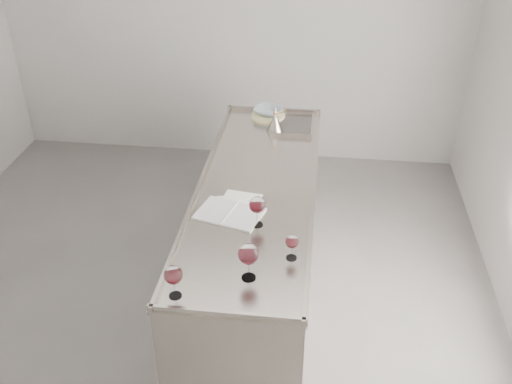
# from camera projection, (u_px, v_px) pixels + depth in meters

# --- Properties ---
(room_shell) EXTENTS (4.54, 5.04, 2.84)m
(room_shell) POSITION_uv_depth(u_px,v_px,m) (163.00, 139.00, 3.25)
(room_shell) COLOR #595654
(room_shell) RESTS_ON ground
(counter) EXTENTS (0.77, 2.42, 0.97)m
(counter) POSITION_uv_depth(u_px,v_px,m) (257.00, 244.00, 3.95)
(counter) COLOR #9E958E
(counter) RESTS_ON ground
(wine_glass_left) EXTENTS (0.09, 0.09, 0.18)m
(wine_glass_left) POSITION_uv_depth(u_px,v_px,m) (173.00, 276.00, 2.75)
(wine_glass_left) COLOR white
(wine_glass_left) RESTS_ON counter
(wine_glass_middle) EXTENTS (0.10, 0.10, 0.19)m
(wine_glass_middle) POSITION_uv_depth(u_px,v_px,m) (257.00, 205.00, 3.26)
(wine_glass_middle) COLOR white
(wine_glass_middle) RESTS_ON counter
(wine_glass_right) EXTENTS (0.11, 0.11, 0.21)m
(wine_glass_right) POSITION_uv_depth(u_px,v_px,m) (248.00, 255.00, 2.85)
(wine_glass_right) COLOR white
(wine_glass_right) RESTS_ON counter
(wine_glass_small) EXTENTS (0.07, 0.07, 0.15)m
(wine_glass_small) POSITION_uv_depth(u_px,v_px,m) (292.00, 242.00, 3.01)
(wine_glass_small) COLOR white
(wine_glass_small) RESTS_ON counter
(notebook) EXTENTS (0.43, 0.35, 0.02)m
(notebook) POSITION_uv_depth(u_px,v_px,m) (229.00, 213.00, 3.42)
(notebook) COLOR white
(notebook) RESTS_ON counter
(loose_paper_top) EXTENTS (0.26, 0.32, 0.00)m
(loose_paper_top) POSITION_uv_depth(u_px,v_px,m) (234.00, 207.00, 3.48)
(loose_paper_top) COLOR silver
(loose_paper_top) RESTS_ON counter
(loose_paper_under) EXTENTS (0.29, 0.37, 0.00)m
(loose_paper_under) POSITION_uv_depth(u_px,v_px,m) (237.00, 206.00, 3.49)
(loose_paper_under) COLOR white
(loose_paper_under) RESTS_ON counter
(trivet) EXTENTS (0.28, 0.28, 0.02)m
(trivet) POSITION_uv_depth(u_px,v_px,m) (268.00, 115.00, 4.60)
(trivet) COLOR beige
(trivet) RESTS_ON counter
(ceramic_bowl) EXTENTS (0.28, 0.28, 0.05)m
(ceramic_bowl) POSITION_uv_depth(u_px,v_px,m) (268.00, 111.00, 4.58)
(ceramic_bowl) COLOR gray
(ceramic_bowl) RESTS_ON trivet
(wine_funnel) EXTENTS (0.14, 0.14, 0.20)m
(wine_funnel) POSITION_uv_depth(u_px,v_px,m) (275.00, 124.00, 4.35)
(wine_funnel) COLOR #A9A297
(wine_funnel) RESTS_ON counter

